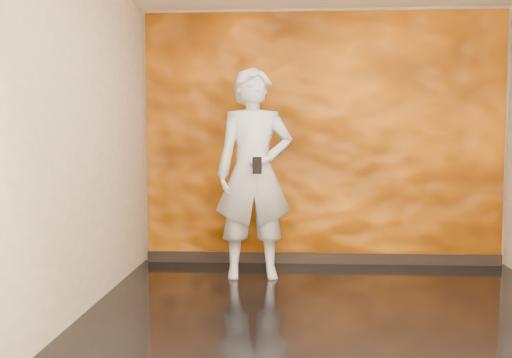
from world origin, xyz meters
name	(u,v)px	position (x,y,z in m)	size (l,w,h in m)	color
room	(339,137)	(0.00, 0.00, 1.40)	(4.02, 4.02, 2.81)	black
feature_wall	(323,139)	(0.00, 1.96, 1.38)	(3.90, 0.06, 2.75)	orange
baseboard	(322,258)	(0.00, 1.92, 0.06)	(3.90, 0.04, 0.12)	black
man	(254,173)	(-0.72, 1.28, 1.04)	(0.76, 0.50, 2.08)	#AAB0BA
phone	(257,165)	(-0.67, 0.97, 1.14)	(0.09, 0.02, 0.16)	black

